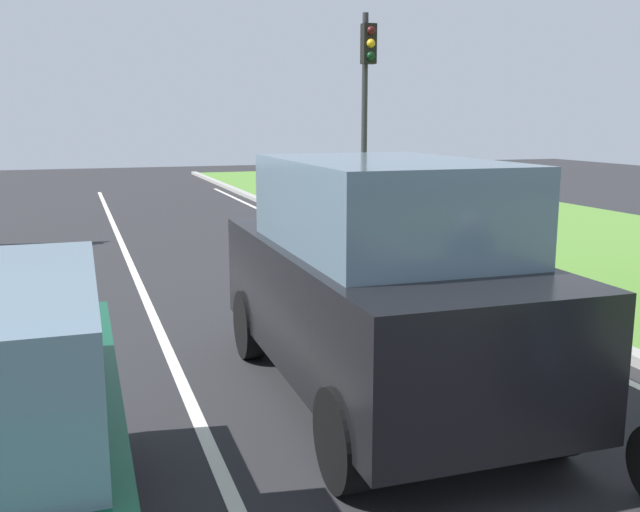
# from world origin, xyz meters

# --- Properties ---
(ground_plane) EXTENTS (60.00, 60.00, 0.00)m
(ground_plane) POSITION_xyz_m (0.00, 14.00, 0.00)
(ground_plane) COLOR #262628
(lane_line_center) EXTENTS (0.12, 32.00, 0.01)m
(lane_line_center) POSITION_xyz_m (-0.70, 14.00, 0.00)
(lane_line_center) COLOR silver
(lane_line_center) RESTS_ON ground
(lane_line_right_edge) EXTENTS (0.12, 32.00, 0.01)m
(lane_line_right_edge) POSITION_xyz_m (3.60, 14.00, 0.00)
(lane_line_right_edge) COLOR silver
(lane_line_right_edge) RESTS_ON ground
(grass_verge_right) EXTENTS (9.00, 48.00, 0.06)m
(grass_verge_right) POSITION_xyz_m (8.50, 14.00, 0.03)
(grass_verge_right) COLOR #548433
(grass_verge_right) RESTS_ON ground
(curb_right) EXTENTS (0.24, 48.00, 0.12)m
(curb_right) POSITION_xyz_m (4.10, 14.00, 0.06)
(curb_right) COLOR #9E9B93
(curb_right) RESTS_ON ground
(car_suv_ahead) EXTENTS (2.04, 4.53, 2.28)m
(car_suv_ahead) POSITION_xyz_m (0.99, 8.45, 1.17)
(car_suv_ahead) COLOR black
(car_suv_ahead) RESTS_ON ground
(traffic_light_near_right) EXTENTS (0.32, 0.50, 5.07)m
(traffic_light_near_right) POSITION_xyz_m (5.03, 18.35, 3.41)
(traffic_light_near_right) COLOR #2D2D2D
(traffic_light_near_right) RESTS_ON ground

